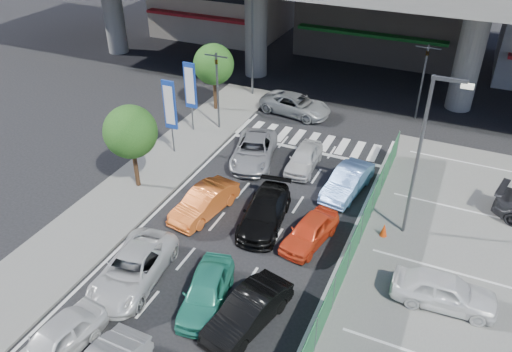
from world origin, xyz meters
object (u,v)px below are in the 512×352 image
at_px(taxi_orange_left, 204,202).
at_px(crossing_wagon_silver, 296,105).
at_px(van_white_back_left, 56,341).
at_px(taxi_orange_right, 310,231).
at_px(sedan_white_front_mid, 304,158).
at_px(signboard_far, 190,88).
at_px(signboard_near, 170,107).
at_px(parked_sedan_white, 444,291).
at_px(kei_truck_front_right, 348,181).
at_px(tree_far, 214,64).
at_px(traffic_light_left, 217,72).
at_px(traffic_cone, 384,230).
at_px(traffic_light_right, 425,64).
at_px(street_lamp_left, 254,33).
at_px(sedan_black_mid, 265,212).
at_px(wagon_silver_front_left, 254,150).
at_px(sedan_white_mid_left, 133,269).
at_px(hatch_black_mid_right, 248,312).
at_px(street_lamp_right, 424,147).
at_px(tree_near, 131,132).
at_px(taxi_teal_mid, 206,291).

bearing_deg(taxi_orange_left, crossing_wagon_silver, 99.12).
height_order(van_white_back_left, taxi_orange_right, van_white_back_left).
bearing_deg(sedan_white_front_mid, signboard_far, 167.66).
relative_size(signboard_near, parked_sedan_white, 1.14).
height_order(taxi_orange_right, kei_truck_front_right, kei_truck_front_right).
distance_m(signboard_near, tree_far, 6.54).
xyz_separation_m(traffic_light_left, tree_far, (-1.60, 2.50, -0.55)).
distance_m(taxi_orange_left, traffic_cone, 8.88).
distance_m(signboard_near, traffic_cone, 13.94).
distance_m(taxi_orange_right, crossing_wagon_silver, 13.93).
height_order(signboard_near, traffic_cone, signboard_near).
relative_size(traffic_light_right, signboard_near, 1.11).
height_order(taxi_orange_left, parked_sedan_white, parked_sedan_white).
bearing_deg(street_lamp_left, traffic_light_left, -88.80).
distance_m(taxi_orange_left, sedan_white_front_mid, 6.95).
xyz_separation_m(sedan_black_mid, wagon_silver_front_left, (-2.99, 5.31, 0.01)).
bearing_deg(parked_sedan_white, sedan_white_front_mid, 44.74).
height_order(sedan_white_mid_left, traffic_cone, sedan_white_mid_left).
relative_size(signboard_near, tree_far, 0.98).
bearing_deg(signboard_far, sedan_white_mid_left, -70.15).
bearing_deg(taxi_orange_left, sedan_black_mid, 18.58).
bearing_deg(hatch_black_mid_right, street_lamp_right, 74.18).
bearing_deg(traffic_light_right, signboard_near, -139.09).
distance_m(signboard_near, kei_truck_front_right, 11.05).
distance_m(taxi_orange_right, kei_truck_front_right, 4.79).
bearing_deg(kei_truck_front_right, traffic_light_left, 167.32).
xyz_separation_m(sedan_white_mid_left, taxi_orange_left, (0.39, 5.47, 0.00)).
distance_m(tree_near, parked_sedan_white, 16.61).
bearing_deg(sedan_white_front_mid, parked_sedan_white, -44.36).
distance_m(sedan_white_front_mid, crossing_wagon_silver, 7.27).
xyz_separation_m(street_lamp_left, crossing_wagon_silver, (3.97, -1.77, -4.08)).
bearing_deg(van_white_back_left, signboard_far, 111.41).
relative_size(traffic_light_left, crossing_wagon_silver, 1.04).
xyz_separation_m(tree_near, van_white_back_left, (3.83, -10.29, -2.71)).
height_order(tree_far, taxi_teal_mid, tree_far).
bearing_deg(parked_sedan_white, traffic_light_right, 8.81).
height_order(van_white_back_left, parked_sedan_white, parked_sedan_white).
height_order(tree_far, parked_sedan_white, tree_far).
relative_size(tree_near, hatch_black_mid_right, 1.15).
bearing_deg(wagon_silver_front_left, sedan_white_mid_left, -107.19).
height_order(tree_far, traffic_cone, tree_far).
height_order(sedan_white_mid_left, sedan_black_mid, sedan_white_mid_left).
bearing_deg(taxi_orange_right, traffic_light_right, 92.18).
distance_m(taxi_orange_left, sedan_black_mid, 3.14).
distance_m(street_lamp_left, taxi_teal_mid, 21.49).
relative_size(tree_far, sedan_white_front_mid, 1.27).
height_order(sedan_black_mid, wagon_silver_front_left, wagon_silver_front_left).
bearing_deg(street_lamp_right, tree_far, 150.42).
bearing_deg(street_lamp_right, hatch_black_mid_right, -119.40).
bearing_deg(taxi_teal_mid, taxi_orange_right, 51.81).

